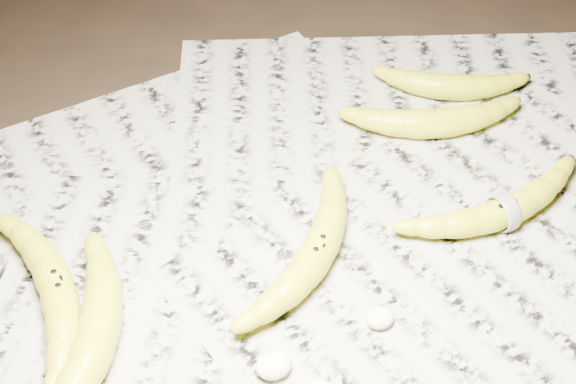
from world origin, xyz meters
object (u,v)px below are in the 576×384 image
object	(u,v)px
banana_upper_a	(435,121)
banana_left_b	(95,337)
banana_left_a	(56,288)
banana_taped	(504,210)
banana_center	(317,251)
banana_upper_b	(451,85)

from	to	relation	value
banana_upper_a	banana_left_b	bearing A→B (deg)	-144.35
banana_left_a	banana_taped	size ratio (longest dim) A/B	1.02
banana_left_a	banana_upper_a	bearing A→B (deg)	-82.59
banana_left_b	banana_taped	xyz separation A→B (m)	(0.43, 0.01, -0.00)
banana_left_a	banana_left_b	xyz separation A→B (m)	(0.02, -0.07, 0.00)
banana_taped	banana_center	bearing A→B (deg)	170.37
banana_left_b	banana_taped	world-z (taller)	banana_left_b
banana_left_b	banana_upper_b	world-z (taller)	banana_left_b
banana_center	banana_taped	bearing A→B (deg)	-48.91
banana_left_a	banana_center	size ratio (longest dim) A/B	1.02
banana_upper_a	banana_upper_b	size ratio (longest dim) A/B	1.15
banana_left_b	banana_upper_b	xyz separation A→B (m)	(0.48, 0.21, -0.00)
banana_taped	banana_upper_b	distance (m)	0.21
banana_center	banana_taped	distance (m)	0.21
banana_upper_b	banana_left_b	bearing A→B (deg)	-130.28
banana_left_b	banana_upper_a	bearing A→B (deg)	-43.87
banana_taped	banana_upper_b	world-z (taller)	same
banana_left_a	banana_upper_b	distance (m)	0.52
banana_left_b	banana_left_a	bearing A→B (deg)	44.72
banana_taped	banana_left_a	bearing A→B (deg)	167.08
banana_left_b	banana_center	xyz separation A→B (m)	(0.23, 0.02, -0.00)
banana_center	banana_upper_a	bearing A→B (deg)	-10.91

